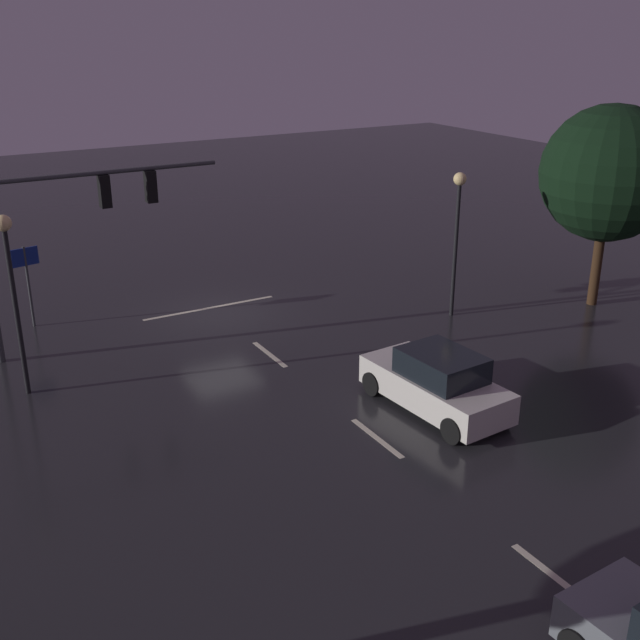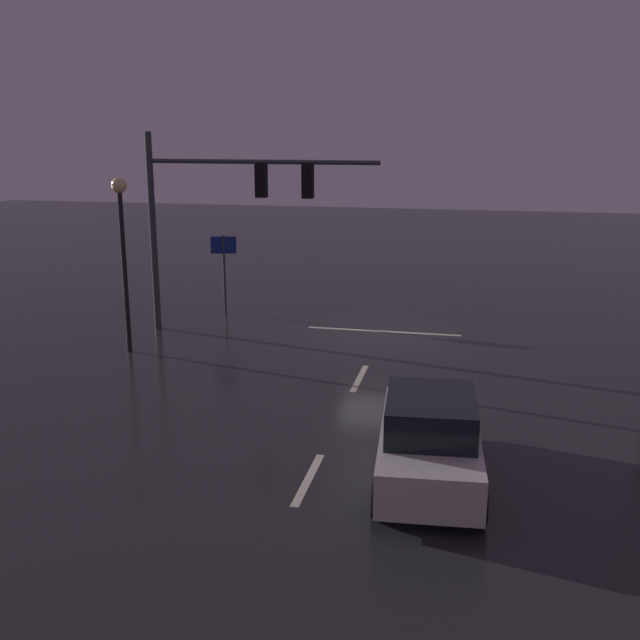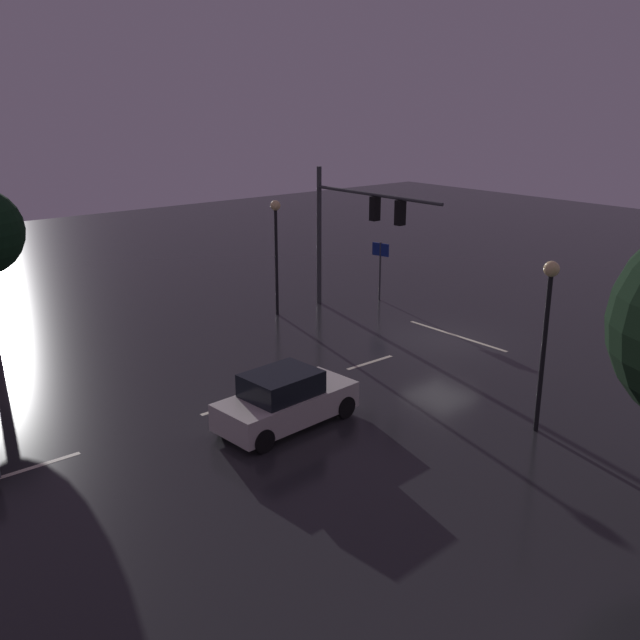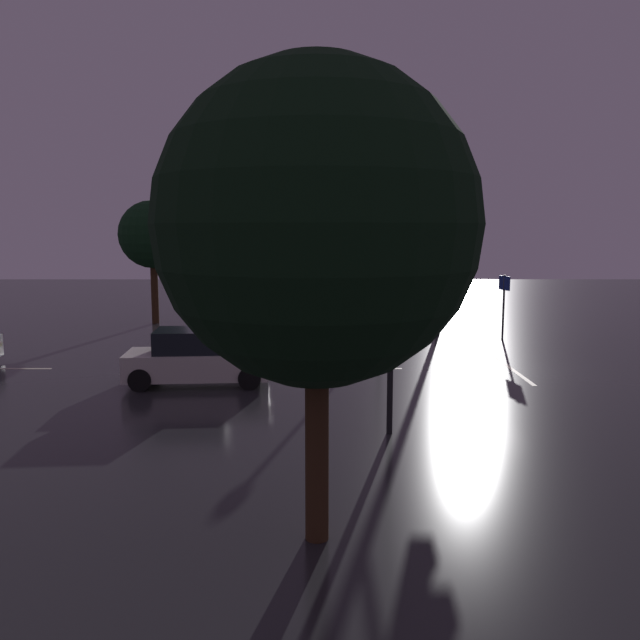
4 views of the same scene
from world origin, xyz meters
The scene contains 8 objects.
ground_plane centered at (0.00, 0.00, 0.00)m, with size 80.00×80.00×0.00m, color #232326.
traffic_signal_assembly centered at (4.95, 0.35, 4.26)m, with size 7.40×0.47×6.33m.
lane_dash_far centered at (0.00, 4.00, 0.00)m, with size 2.20×0.16×0.01m, color beige.
lane_dash_mid centered at (0.00, 10.00, 0.00)m, with size 2.20×0.16×0.01m, color beige.
stop_bar centered at (0.00, -0.84, 0.00)m, with size 5.00×0.16×0.01m, color beige.
car_approaching centered at (-2.20, 9.51, 0.80)m, with size 2.19×4.47×1.70m.
street_lamp_right_kerb centered at (7.05, 3.02, 3.56)m, with size 0.44×0.44×5.09m.
route_sign centered at (5.88, -2.18, 2.02)m, with size 0.89×0.24×2.80m.
Camera 2 is at (-2.93, 22.51, 6.39)m, focal length 41.86 mm.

